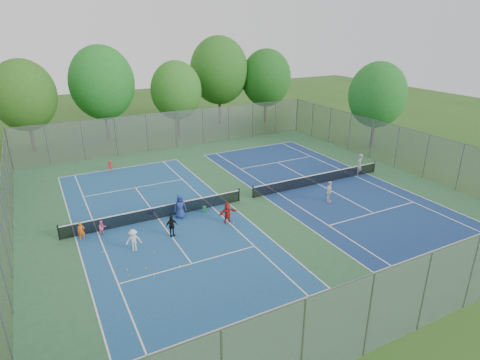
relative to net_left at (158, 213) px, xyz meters
name	(u,v)px	position (x,y,z in m)	size (l,w,h in m)	color
ground	(246,200)	(7.00, 0.00, -0.46)	(120.00, 120.00, 0.00)	#2B531A
court_pad	(246,200)	(7.00, 0.00, -0.45)	(32.00, 32.00, 0.01)	#2D5F38
court_left	(158,219)	(0.00, 0.00, -0.44)	(10.97, 23.77, 0.01)	navy
court_right	(318,184)	(14.00, 0.00, -0.44)	(10.97, 23.77, 0.01)	navy
net_left	(158,213)	(0.00, 0.00, 0.00)	(12.87, 0.10, 0.91)	black
net_right	(318,179)	(14.00, 0.00, 0.00)	(12.87, 0.10, 0.91)	black
fence_north	(176,130)	(7.00, 16.00, 1.54)	(32.00, 0.10, 4.00)	gray
fence_south	(424,292)	(7.00, -16.00, 1.54)	(32.00, 0.10, 4.00)	gray
fence_west	(6,221)	(-9.00, 0.00, 1.54)	(32.00, 0.10, 4.00)	gray
fence_east	(397,147)	(23.00, 0.00, 1.54)	(32.00, 0.10, 4.00)	gray
tree_nw	(24,95)	(-7.00, 22.00, 5.44)	(6.40, 6.40, 9.58)	#443326
tree_nl	(102,83)	(1.00, 23.00, 6.09)	(7.20, 7.20, 10.69)	#443326
tree_nc	(176,90)	(9.00, 21.00, 4.94)	(6.00, 6.00, 8.85)	#443326
tree_nr	(219,71)	(16.00, 24.00, 6.59)	(7.60, 7.60, 11.42)	#443326
tree_ne	(266,78)	(22.00, 22.00, 5.51)	(6.60, 6.60, 9.77)	#443326
tree_side_e	(377,95)	(26.00, 6.00, 5.29)	(6.00, 6.00, 9.20)	#443326
ball_crate	(151,212)	(-0.23, 1.08, -0.32)	(0.31, 0.31, 0.27)	#1938C0
ball_hopper	(205,209)	(3.28, -0.57, -0.22)	(0.24, 0.24, 0.47)	#227E37
student_a	(81,231)	(-5.11, -0.60, 0.15)	(0.44, 0.29, 1.22)	orange
student_b	(102,228)	(-3.85, -0.60, 0.06)	(0.50, 0.39, 1.03)	pink
student_c	(134,240)	(-2.51, -3.43, 0.25)	(0.91, 0.52, 1.41)	silver
student_d	(172,226)	(0.06, -2.80, 0.26)	(0.84, 0.35, 1.43)	black
student_e	(180,207)	(1.44, -0.60, 0.41)	(0.85, 0.55, 1.74)	navy
student_f	(227,213)	(4.05, -2.78, 0.29)	(1.39, 0.44, 1.50)	#B01F19
child_far_baseline	(110,166)	(-1.02, 11.45, 0.07)	(0.68, 0.39, 1.05)	red
instructor	(359,165)	(18.56, 0.07, 0.55)	(0.73, 0.48, 2.00)	gray
teen_court_b	(329,192)	(12.41, -3.26, 0.39)	(0.98, 0.41, 1.68)	silver
tennis_ball_0	(237,233)	(3.97, -4.41, -0.42)	(0.07, 0.07, 0.07)	#B3D331
tennis_ball_1	(214,225)	(3.07, -2.72, -0.42)	(0.07, 0.07, 0.07)	#B3C22D
tennis_ball_2	(103,252)	(-4.26, -2.81, -0.42)	(0.07, 0.07, 0.07)	gold
tennis_ball_3	(231,225)	(4.07, -3.32, -0.42)	(0.07, 0.07, 0.07)	#B3C62E
tennis_ball_4	(146,269)	(-2.45, -5.73, -0.42)	(0.07, 0.07, 0.07)	#B0D230
tennis_ball_5	(154,276)	(-2.24, -6.63, -0.42)	(0.07, 0.07, 0.07)	#AFD331
tennis_ball_6	(154,253)	(-1.57, -4.32, -0.42)	(0.07, 0.07, 0.07)	#E0F538
tennis_ball_7	(129,276)	(-3.42, -5.93, -0.42)	(0.07, 0.07, 0.07)	#C6D230
tennis_ball_8	(233,222)	(4.41, -2.95, -0.42)	(0.07, 0.07, 0.07)	#CBD732
tennis_ball_9	(234,224)	(4.31, -3.23, -0.42)	(0.07, 0.07, 0.07)	#D1E735
tennis_ball_10	(179,266)	(-0.72, -6.35, -0.42)	(0.07, 0.07, 0.07)	yellow
tennis_ball_11	(127,270)	(-3.40, -5.33, -0.42)	(0.07, 0.07, 0.07)	#D2EB36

